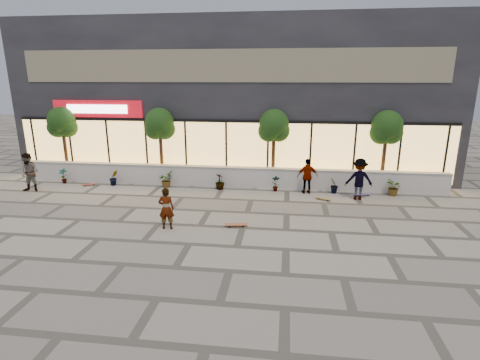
# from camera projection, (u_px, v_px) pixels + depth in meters

# --- Properties ---
(ground) EXTENTS (80.00, 80.00, 0.00)m
(ground) POSITION_uv_depth(u_px,v_px,m) (189.00, 244.00, 12.68)
(ground) COLOR #A49E8E
(ground) RESTS_ON ground
(planter_wall) EXTENTS (22.00, 0.42, 1.04)m
(planter_wall) POSITION_uv_depth(u_px,v_px,m) (224.00, 176.00, 19.23)
(planter_wall) COLOR silver
(planter_wall) RESTS_ON ground
(retail_building) EXTENTS (24.00, 9.17, 8.50)m
(retail_building) POSITION_uv_depth(u_px,v_px,m) (237.00, 97.00, 23.48)
(retail_building) COLOR #232227
(retail_building) RESTS_ON ground
(shrub_a) EXTENTS (0.43, 0.29, 0.81)m
(shrub_a) POSITION_uv_depth(u_px,v_px,m) (63.00, 176.00, 19.77)
(shrub_a) COLOR #163510
(shrub_a) RESTS_ON ground
(shrub_b) EXTENTS (0.57, 0.57, 0.81)m
(shrub_b) POSITION_uv_depth(u_px,v_px,m) (114.00, 178.00, 19.43)
(shrub_b) COLOR #163510
(shrub_b) RESTS_ON ground
(shrub_c) EXTENTS (0.68, 0.77, 0.81)m
(shrub_c) POSITION_uv_depth(u_px,v_px,m) (166.00, 179.00, 19.09)
(shrub_c) COLOR #163510
(shrub_c) RESTS_ON ground
(shrub_d) EXTENTS (0.64, 0.64, 0.81)m
(shrub_d) POSITION_uv_depth(u_px,v_px,m) (220.00, 181.00, 18.75)
(shrub_d) COLOR #163510
(shrub_d) RESTS_ON ground
(shrub_e) EXTENTS (0.46, 0.35, 0.81)m
(shrub_e) POSITION_uv_depth(u_px,v_px,m) (276.00, 183.00, 18.41)
(shrub_e) COLOR #163510
(shrub_e) RESTS_ON ground
(shrub_f) EXTENTS (0.55, 0.57, 0.81)m
(shrub_f) POSITION_uv_depth(u_px,v_px,m) (334.00, 185.00, 18.07)
(shrub_f) COLOR #163510
(shrub_f) RESTS_ON ground
(shrub_g) EXTENTS (0.77, 0.84, 0.81)m
(shrub_g) POSITION_uv_depth(u_px,v_px,m) (394.00, 187.00, 17.73)
(shrub_g) COLOR #163510
(shrub_g) RESTS_ON ground
(tree_west) EXTENTS (1.60, 1.50, 3.92)m
(tree_west) POSITION_uv_depth(u_px,v_px,m) (62.00, 124.00, 20.33)
(tree_west) COLOR #4D2F1B
(tree_west) RESTS_ON ground
(tree_midwest) EXTENTS (1.60, 1.50, 3.92)m
(tree_midwest) POSITION_uv_depth(u_px,v_px,m) (160.00, 126.00, 19.67)
(tree_midwest) COLOR #4D2F1B
(tree_midwest) RESTS_ON ground
(tree_mideast) EXTENTS (1.60, 1.50, 3.92)m
(tree_mideast) POSITION_uv_depth(u_px,v_px,m) (274.00, 128.00, 18.94)
(tree_mideast) COLOR #4D2F1B
(tree_mideast) RESTS_ON ground
(tree_east) EXTENTS (1.60, 1.50, 3.92)m
(tree_east) POSITION_uv_depth(u_px,v_px,m) (387.00, 129.00, 18.27)
(tree_east) COLOR #4D2F1B
(tree_east) RESTS_ON ground
(skater_center) EXTENTS (0.61, 0.43, 1.59)m
(skater_center) POSITION_uv_depth(u_px,v_px,m) (166.00, 209.00, 13.76)
(skater_center) COLOR silver
(skater_center) RESTS_ON ground
(skater_left) EXTENTS (0.96, 0.76, 1.91)m
(skater_left) POSITION_uv_depth(u_px,v_px,m) (30.00, 173.00, 18.25)
(skater_left) COLOR #90885D
(skater_left) RESTS_ON ground
(skater_right_near) EXTENTS (1.06, 0.57, 1.71)m
(skater_right_near) POSITION_uv_depth(u_px,v_px,m) (308.00, 176.00, 17.96)
(skater_right_near) COLOR silver
(skater_right_near) RESTS_ON ground
(skater_right_far) EXTENTS (1.26, 0.74, 1.92)m
(skater_right_far) POSITION_uv_depth(u_px,v_px,m) (359.00, 179.00, 17.05)
(skater_right_far) COLOR maroon
(skater_right_far) RESTS_ON ground
(skateboard_center) EXTENTS (0.88, 0.37, 0.10)m
(skateboard_center) POSITION_uv_depth(u_px,v_px,m) (236.00, 225.00, 14.12)
(skateboard_center) COLOR #9D5133
(skateboard_center) RESTS_ON ground
(skateboard_left) EXTENTS (0.70, 0.49, 0.08)m
(skateboard_left) POSITION_uv_depth(u_px,v_px,m) (89.00, 184.00, 19.43)
(skateboard_left) COLOR #AE3F20
(skateboard_left) RESTS_ON ground
(skateboard_right_near) EXTENTS (0.74, 0.52, 0.09)m
(skateboard_right_near) POSITION_uv_depth(u_px,v_px,m) (323.00, 199.00, 17.17)
(skateboard_right_near) COLOR olive
(skateboard_right_near) RESTS_ON ground
(skateboard_right_far) EXTENTS (0.80, 0.43, 0.09)m
(skateboard_right_far) POSITION_uv_depth(u_px,v_px,m) (363.00, 194.00, 17.76)
(skateboard_right_far) COLOR #574782
(skateboard_right_far) RESTS_ON ground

